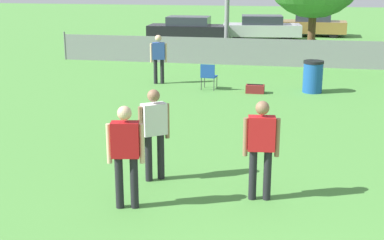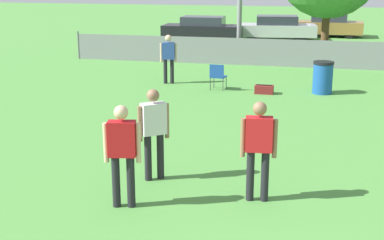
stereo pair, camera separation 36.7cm
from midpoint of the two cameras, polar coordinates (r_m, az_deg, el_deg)
fence_backline at (r=21.96m, az=14.12°, el=6.81°), size 20.92×0.07×1.21m
player_defender_red at (r=8.71m, az=8.33°, el=-2.53°), size 0.59×0.27×1.68m
player_thrower_red at (r=8.44m, az=-6.21°, el=-3.05°), size 0.58×0.30×1.68m
player_receiver_white at (r=9.54m, az=-3.01°, el=-0.80°), size 0.49×0.44×1.68m
spectator_in_blue at (r=18.22m, az=-1.94°, el=6.90°), size 0.56×0.31×1.66m
folding_chair_sideline at (r=17.26m, az=3.37°, el=4.81°), size 0.50×0.50×0.84m
trash_bin at (r=17.26m, az=14.37°, el=4.42°), size 0.64×0.64×1.01m
gear_bag_sideline at (r=16.94m, az=8.32°, el=3.24°), size 0.58×0.32×0.28m
parked_car_dark at (r=30.48m, az=1.54°, el=9.73°), size 4.54×1.94×1.33m
parked_car_silver at (r=31.12m, az=9.36°, el=9.68°), size 4.55×2.31×1.35m
parked_car_tan at (r=33.41m, az=14.72°, el=9.78°), size 3.97×1.98×1.40m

